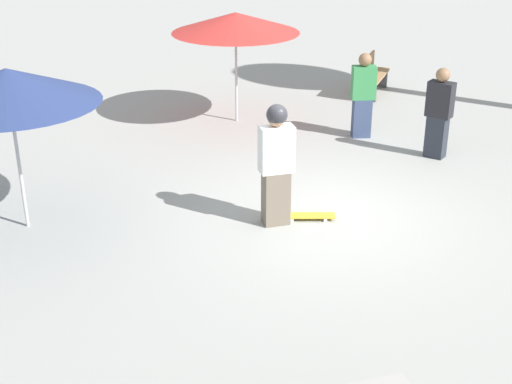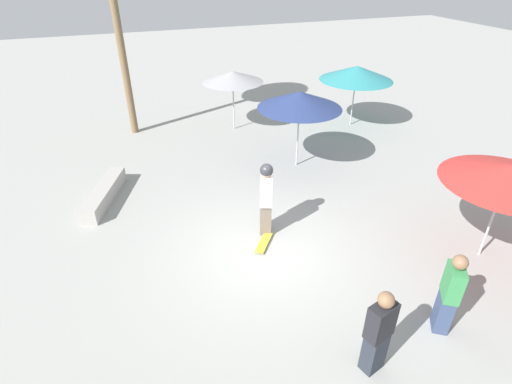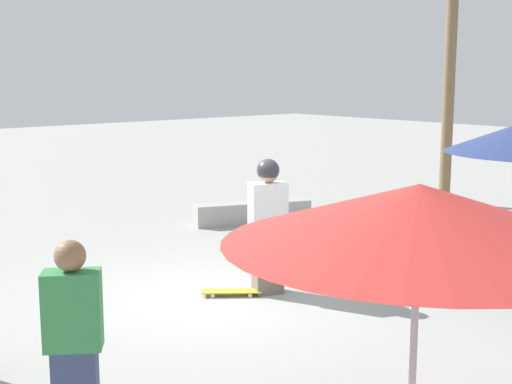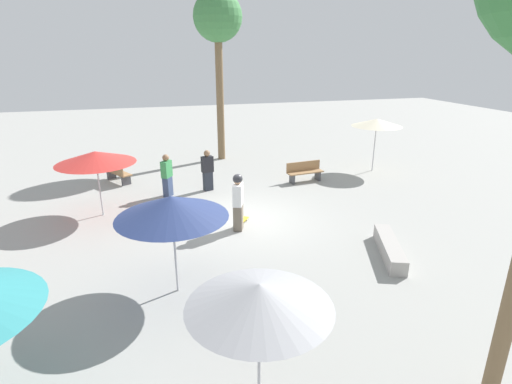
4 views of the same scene
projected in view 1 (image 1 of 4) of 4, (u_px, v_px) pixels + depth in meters
name	position (u px, v px, depth m)	size (l,w,h in m)	color
ground_plane	(322.00, 215.00, 10.80)	(60.00, 60.00, 0.00)	#9E9E99
skater_main	(276.00, 161.00, 10.16)	(0.43, 0.55, 1.82)	#726656
skateboard	(308.00, 216.00, 10.64)	(0.65, 0.75, 0.07)	gold
bench_near	(371.00, 76.00, 16.61)	(1.20, 1.60, 0.85)	#47474C
shade_umbrella_navy	(8.00, 86.00, 9.60)	(2.49, 2.49, 2.36)	#B7B7BC
shade_umbrella_red	(236.00, 23.00, 14.11)	(2.57, 2.57, 2.24)	#B7B7BC
bystander_watching	(439.00, 113.00, 12.70)	(0.50, 0.36, 1.65)	#282D38
bystander_far	(363.00, 96.00, 13.70)	(0.46, 0.51, 1.66)	#38476B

